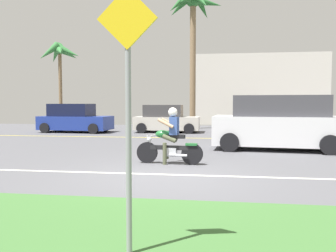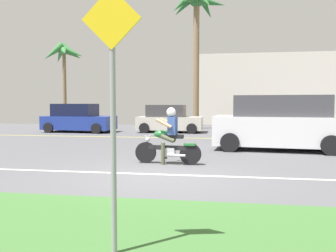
# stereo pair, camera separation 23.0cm
# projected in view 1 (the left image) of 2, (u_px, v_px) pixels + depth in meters

# --- Properties ---
(ground) EXTENTS (56.00, 30.00, 0.04)m
(ground) POSITION_uv_depth(u_px,v_px,m) (179.00, 156.00, 10.93)
(ground) COLOR #545459
(grass_median) EXTENTS (56.00, 3.80, 0.06)m
(grass_median) POSITION_uv_depth(u_px,v_px,m) (110.00, 247.00, 3.91)
(grass_median) COLOR #3D6B33
(grass_median) RESTS_ON ground
(lane_line_near) EXTENTS (50.40, 0.12, 0.01)m
(lane_line_near) POSITION_uv_depth(u_px,v_px,m) (165.00, 174.00, 8.02)
(lane_line_near) COLOR silver
(lane_line_near) RESTS_ON ground
(lane_line_far) EXTENTS (50.40, 0.12, 0.01)m
(lane_line_far) POSITION_uv_depth(u_px,v_px,m) (192.00, 138.00, 16.41)
(lane_line_far) COLOR yellow
(lane_line_far) RESTS_ON ground
(motorcyclist) EXTENTS (1.82, 0.59, 1.52)m
(motorcyclist) POSITION_uv_depth(u_px,v_px,m) (170.00, 140.00, 9.39)
(motorcyclist) COLOR black
(motorcyclist) RESTS_ON ground
(suv_nearby) EXTENTS (4.67, 2.54, 1.91)m
(suv_nearby) POSITION_uv_depth(u_px,v_px,m) (278.00, 123.00, 12.32)
(suv_nearby) COLOR silver
(suv_nearby) RESTS_ON ground
(parked_car_0) EXTENTS (4.04, 2.10, 1.61)m
(parked_car_0) POSITION_uv_depth(u_px,v_px,m) (75.00, 119.00, 19.76)
(parked_car_0) COLOR navy
(parked_car_0) RESTS_ON ground
(parked_car_1) EXTENTS (3.62, 1.91, 1.54)m
(parked_car_1) POSITION_uv_depth(u_px,v_px,m) (166.00, 119.00, 19.73)
(parked_car_1) COLOR beige
(parked_car_1) RESTS_ON ground
(palm_tree_0) EXTENTS (2.88, 2.91, 5.77)m
(palm_tree_0) POSITION_uv_depth(u_px,v_px,m) (60.00, 56.00, 23.53)
(palm_tree_0) COLOR brown
(palm_tree_0) RESTS_ON ground
(palm_tree_1) EXTENTS (3.69, 3.66, 8.91)m
(palm_tree_1) POSITION_uv_depth(u_px,v_px,m) (193.00, 11.00, 22.13)
(palm_tree_1) COLOR #846B4C
(palm_tree_1) RESTS_ON ground
(street_sign) EXTENTS (0.62, 0.06, 2.79)m
(street_sign) POSITION_uv_depth(u_px,v_px,m) (128.00, 98.00, 3.56)
(street_sign) COLOR gray
(street_sign) RESTS_ON ground
(building_far) EXTENTS (10.00, 4.00, 5.36)m
(building_far) POSITION_uv_depth(u_px,v_px,m) (257.00, 90.00, 27.94)
(building_far) COLOR beige
(building_far) RESTS_ON ground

